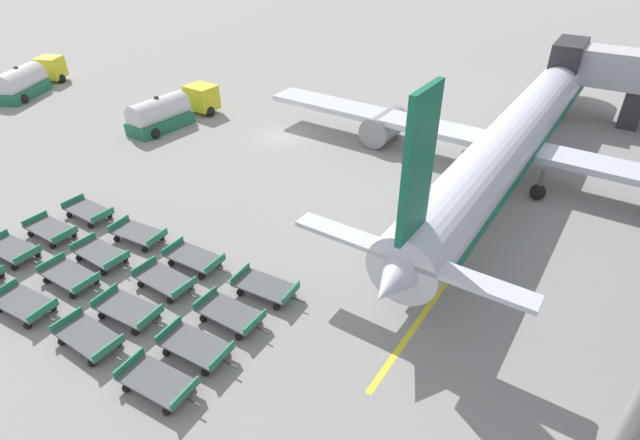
# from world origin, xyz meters

# --- Properties ---
(ground_plane) EXTENTS (500.00, 500.00, 0.00)m
(ground_plane) POSITION_xyz_m (0.00, 0.00, 0.00)
(ground_plane) COLOR gray
(airplane) EXTENTS (40.16, 42.71, 11.06)m
(airplane) POSITION_xyz_m (17.79, 4.24, 2.79)
(airplane) COLOR silver
(airplane) RESTS_ON ground_plane
(fuel_tanker_primary) EXTENTS (3.61, 8.76, 2.93)m
(fuel_tanker_primary) POSITION_xyz_m (-9.46, -3.26, 1.22)
(fuel_tanker_primary) COLOR yellow
(fuel_tanker_primary) RESTS_ON ground_plane
(fuel_tanker_secondary) EXTENTS (6.09, 9.24, 3.07)m
(fuel_tanker_secondary) POSITION_xyz_m (-27.82, -5.18, 1.30)
(fuel_tanker_secondary) COLOR yellow
(fuel_tanker_secondary) RESTS_ON ground_plane
(baggage_dolly_row_near_col_b) EXTENTS (3.85, 1.85, 0.92)m
(baggage_dolly_row_near_col_b) POSITION_xyz_m (2.52, -23.57, 0.48)
(baggage_dolly_row_near_col_b) COLOR #515459
(baggage_dolly_row_near_col_b) RESTS_ON ground_plane
(baggage_dolly_row_near_col_c) EXTENTS (3.81, 1.72, 0.92)m
(baggage_dolly_row_near_col_c) POSITION_xyz_m (6.98, -23.23, 0.48)
(baggage_dolly_row_near_col_c) COLOR #515459
(baggage_dolly_row_near_col_c) RESTS_ON ground_plane
(baggage_dolly_row_near_col_d) EXTENTS (3.84, 1.83, 0.92)m
(baggage_dolly_row_near_col_d) POSITION_xyz_m (11.37, -23.22, 0.48)
(baggage_dolly_row_near_col_d) COLOR #515459
(baggage_dolly_row_near_col_d) RESTS_ON ground_plane
(baggage_dolly_row_mid_a_col_a) EXTENTS (3.83, 1.80, 0.92)m
(baggage_dolly_row_mid_a_col_a) POSITION_xyz_m (-2.19, -21.47, 0.48)
(baggage_dolly_row_mid_a_col_a) COLOR #515459
(baggage_dolly_row_mid_a_col_a) RESTS_ON ground_plane
(baggage_dolly_row_mid_a_col_b) EXTENTS (3.80, 1.71, 0.92)m
(baggage_dolly_row_mid_a_col_b) POSITION_xyz_m (2.47, -21.11, 0.48)
(baggage_dolly_row_mid_a_col_b) COLOR #515459
(baggage_dolly_row_mid_a_col_b) RESTS_ON ground_plane
(baggage_dolly_row_mid_a_col_c) EXTENTS (3.84, 1.84, 0.92)m
(baggage_dolly_row_mid_a_col_c) POSITION_xyz_m (6.99, -21.12, 0.48)
(baggage_dolly_row_mid_a_col_c) COLOR #515459
(baggage_dolly_row_mid_a_col_c) RESTS_ON ground_plane
(baggage_dolly_row_mid_a_col_d) EXTENTS (3.84, 1.82, 0.92)m
(baggage_dolly_row_mid_a_col_d) POSITION_xyz_m (11.28, -21.04, 0.48)
(baggage_dolly_row_mid_a_col_d) COLOR #515459
(baggage_dolly_row_mid_a_col_d) RESTS_ON ground_plane
(baggage_dolly_row_mid_b_col_a) EXTENTS (3.80, 1.70, 0.92)m
(baggage_dolly_row_mid_b_col_a) POSITION_xyz_m (-2.25, -19.16, 0.48)
(baggage_dolly_row_mid_b_col_a) COLOR #515459
(baggage_dolly_row_mid_b_col_a) RESTS_ON ground_plane
(baggage_dolly_row_mid_b_col_b) EXTENTS (3.81, 1.74, 0.92)m
(baggage_dolly_row_mid_b_col_b) POSITION_xyz_m (2.20, -19.07, 0.48)
(baggage_dolly_row_mid_b_col_b) COLOR #515459
(baggage_dolly_row_mid_b_col_b) RESTS_ON ground_plane
(baggage_dolly_row_mid_b_col_c) EXTENTS (3.81, 1.73, 0.92)m
(baggage_dolly_row_mid_b_col_c) POSITION_xyz_m (6.78, -18.70, 0.48)
(baggage_dolly_row_mid_b_col_c) COLOR #515459
(baggage_dolly_row_mid_b_col_c) RESTS_ON ground_plane
(baggage_dolly_row_mid_b_col_d) EXTENTS (3.81, 1.72, 0.92)m
(baggage_dolly_row_mid_b_col_d) POSITION_xyz_m (11.17, -18.71, 0.48)
(baggage_dolly_row_mid_b_col_d) COLOR #515459
(baggage_dolly_row_mid_b_col_d) RESTS_ON ground_plane
(baggage_dolly_row_far_col_a) EXTENTS (3.81, 1.72, 0.92)m
(baggage_dolly_row_far_col_a) POSITION_xyz_m (-2.23, -16.68, 0.48)
(baggage_dolly_row_far_col_a) COLOR #515459
(baggage_dolly_row_far_col_a) RESTS_ON ground_plane
(baggage_dolly_row_far_col_b) EXTENTS (3.85, 1.87, 0.92)m
(baggage_dolly_row_far_col_b) POSITION_xyz_m (2.33, -16.64, 0.48)
(baggage_dolly_row_far_col_b) COLOR #515459
(baggage_dolly_row_far_col_b) RESTS_ON ground_plane
(baggage_dolly_row_far_col_c) EXTENTS (3.82, 1.77, 0.92)m
(baggage_dolly_row_far_col_c) POSITION_xyz_m (6.70, -16.55, 0.48)
(baggage_dolly_row_far_col_c) COLOR #515459
(baggage_dolly_row_far_col_c) RESTS_ON ground_plane
(baggage_dolly_row_far_col_d) EXTENTS (3.85, 1.86, 0.92)m
(baggage_dolly_row_far_col_d) POSITION_xyz_m (11.36, -16.32, 0.48)
(baggage_dolly_row_far_col_d) COLOR #515459
(baggage_dolly_row_far_col_d) RESTS_ON ground_plane
(stand_guidance_stripe) EXTENTS (0.49, 27.81, 0.01)m
(stand_guidance_stripe) POSITION_xyz_m (18.60, -4.89, 0.00)
(stand_guidance_stripe) COLOR yellow
(stand_guidance_stripe) RESTS_ON ground_plane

